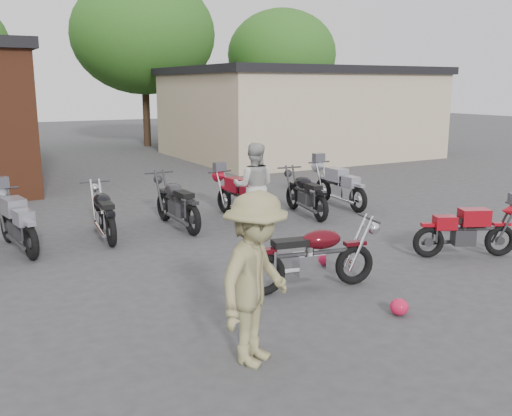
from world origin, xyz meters
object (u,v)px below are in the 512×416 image
row_bike_1 (17,220)px  row_bike_3 (177,200)px  row_bike_4 (239,195)px  row_bike_2 (103,210)px  row_bike_6 (339,184)px  sportbike (467,228)px  vintage_motorcycle (314,252)px  person_tan (256,279)px  helmet (399,307)px  row_bike_5 (305,191)px  person_light (254,186)px

row_bike_1 → row_bike_3: size_ratio=0.96×
row_bike_3 → row_bike_4: row_bike_3 is taller
row_bike_2 → row_bike_4: size_ratio=1.03×
row_bike_3 → row_bike_6: (4.39, -0.01, -0.03)m
sportbike → row_bike_1: row_bike_1 is taller
vintage_motorcycle → row_bike_6: 6.14m
person_tan → row_bike_2: person_tan is taller
helmet → person_tan: 2.49m
row_bike_1 → row_bike_4: bearing=-95.0°
vintage_motorcycle → helmet: size_ratio=8.02×
row_bike_1 → sportbike: bearing=-130.9°
person_tan → row_bike_1: bearing=73.9°
helmet → row_bike_2: size_ratio=0.13×
sportbike → vintage_motorcycle: bearing=-153.9°
row_bike_5 → person_tan: bearing=149.0°
helmet → row_bike_2: (-2.42, 5.96, 0.46)m
person_tan → row_bike_5: 7.50m
helmet → row_bike_6: 7.03m
vintage_motorcycle → row_bike_1: bearing=139.8°
row_bike_6 → row_bike_5: bearing=106.5°
helmet → person_light: 5.19m
row_bike_6 → sportbike: bearing=173.0°
vintage_motorcycle → helmet: bearing=-62.0°
row_bike_6 → helmet: bearing=150.2°
vintage_motorcycle → row_bike_3: (-0.37, 4.64, 0.03)m
row_bike_2 → person_light: bearing=-101.3°
sportbike → row_bike_2: size_ratio=0.92×
row_bike_3 → sportbike: bearing=-142.6°
person_tan → row_bike_4: 7.07m
row_bike_2 → row_bike_3: (1.61, 0.08, 0.04)m
helmet → row_bike_4: row_bike_4 is taller
sportbike → helmet: 3.29m
row_bike_1 → row_bike_3: (3.26, 0.21, 0.02)m
vintage_motorcycle → row_bike_6: bearing=59.5°
row_bike_6 → row_bike_3: bearing=90.9°
row_bike_1 → row_bike_2: size_ratio=1.03×
person_tan → vintage_motorcycle: bearing=8.0°
person_tan → row_bike_2: bearing=58.6°
helmet → person_tan: person_tan is taller
person_tan → person_light: bearing=28.9°
helmet → row_bike_5: 6.14m
person_light → row_bike_5: bearing=-129.3°
sportbike → row_bike_5: bearing=123.9°
sportbike → person_light: bearing=148.1°
person_light → row_bike_6: bearing=-130.6°
helmet → row_bike_3: row_bike_3 is taller
helmet → row_bike_4: size_ratio=0.13×
row_bike_3 → row_bike_5: 3.14m
row_bike_1 → row_bike_2: 1.66m
sportbike → row_bike_5: (-0.63, 4.25, 0.05)m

